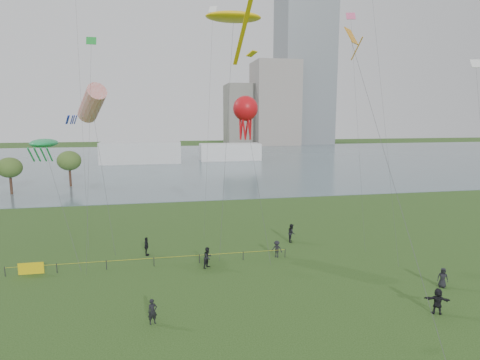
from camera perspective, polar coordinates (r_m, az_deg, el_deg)
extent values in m
plane|color=#1F3C13|center=(25.52, 4.61, -21.70)|extent=(400.00, 400.00, 0.00)
cube|color=slate|center=(121.95, -8.10, 2.79)|extent=(400.00, 120.00, 0.08)
cube|color=slate|center=(206.39, 9.24, 22.05)|extent=(24.00, 24.00, 120.00)
cube|color=gray|center=(190.45, 4.96, 10.77)|extent=(20.00, 20.00, 38.00)
cube|color=slate|center=(192.89, 0.39, 9.29)|extent=(16.00, 18.00, 28.00)
cube|color=silver|center=(116.69, -13.91, 3.81)|extent=(22.00, 8.00, 6.00)
cube|color=silver|center=(121.23, -1.44, 4.02)|extent=(18.00, 7.00, 5.00)
cylinder|color=#382319|center=(77.85, -29.77, -0.77)|extent=(0.44, 0.44, 2.83)
ellipsoid|color=#476427|center=(77.44, -29.95, 1.54)|extent=(4.02, 4.02, 3.39)
cylinder|color=#382319|center=(81.56, -22.98, 0.17)|extent=(0.44, 0.44, 3.03)
ellipsoid|color=#476427|center=(81.15, -23.13, 2.54)|extent=(4.31, 4.31, 3.63)
cylinder|color=black|center=(38.91, -30.45, -11.17)|extent=(0.07, 0.07, 0.85)
cylinder|color=black|center=(37.76, -24.61, -11.33)|extent=(0.07, 0.07, 0.85)
cylinder|color=black|center=(37.01, -18.46, -11.37)|extent=(0.07, 0.07, 0.85)
cylinder|color=black|center=(36.68, -12.14, -11.29)|extent=(0.07, 0.07, 0.85)
cylinder|color=black|center=(36.79, -5.78, -11.06)|extent=(0.07, 0.07, 0.85)
cylinder|color=black|center=(37.33, 0.45, -10.72)|extent=(0.07, 0.07, 0.85)
cylinder|color=black|center=(38.28, 6.42, -10.26)|extent=(0.07, 0.07, 0.85)
cylinder|color=gold|center=(36.58, -12.16, -10.81)|extent=(24.00, 0.03, 0.03)
cube|color=#DCBC0B|center=(38.25, -27.59, -11.09)|extent=(2.00, 0.04, 1.00)
imported|color=black|center=(35.55, -4.60, -10.93)|extent=(1.12, 1.12, 1.84)
imported|color=black|center=(38.09, 5.25, -9.75)|extent=(1.19, 1.06, 1.60)
imported|color=black|center=(39.37, -13.16, -9.19)|extent=(0.47, 1.05, 1.77)
imported|color=black|center=(35.33, 26.87, -12.28)|extent=(0.90, 0.82, 1.55)
imported|color=black|center=(30.78, 26.28, -15.19)|extent=(1.71, 1.16, 1.77)
imported|color=black|center=(27.25, -12.34, -17.82)|extent=(0.69, 0.56, 1.64)
imported|color=black|center=(42.73, 7.35, -7.47)|extent=(0.99, 1.11, 1.92)
cylinder|color=#3F3F42|center=(37.30, -1.93, 6.11)|extent=(2.18, 4.48, 22.29)
ellipsoid|color=yellow|center=(40.69, -0.94, 22.16)|extent=(5.34, 3.34, 0.83)
cube|color=yellow|center=(36.15, 0.31, 19.94)|extent=(0.36, 6.98, 4.09)
cube|color=yellow|center=(32.13, 1.70, 17.52)|extent=(0.95, 0.95, 0.42)
cylinder|color=#3F3F42|center=(41.15, -18.85, 0.33)|extent=(2.11, 4.59, 14.33)
cylinder|color=red|center=(43.16, -20.32, 10.19)|extent=(3.79, 5.21, 3.91)
cylinder|color=#1A29B6|center=(42.20, -22.35, 7.94)|extent=(0.60, 1.13, 0.88)
cylinder|color=#1A29B6|center=(42.63, -22.62, 7.92)|extent=(0.60, 1.13, 0.88)
cylinder|color=#1A29B6|center=(42.58, -23.25, 7.89)|extent=(0.60, 1.13, 0.88)
cylinder|color=#1A29B6|center=(42.12, -23.38, 7.87)|extent=(0.60, 1.13, 0.88)
cylinder|color=#1A29B6|center=(41.89, -22.82, 7.91)|extent=(0.60, 1.13, 0.88)
cylinder|color=#3F3F42|center=(40.53, -24.09, -2.91)|extent=(4.52, 8.61, 10.42)
ellipsoid|color=#1C9A4F|center=(44.56, -26.10, 4.73)|extent=(2.47, 4.44, 0.86)
cylinder|color=#1C9A4F|center=(43.32, -27.58, 3.20)|extent=(0.16, 1.79, 1.54)
cylinder|color=#1C9A4F|center=(43.16, -26.88, 3.23)|extent=(0.16, 1.79, 1.54)
cylinder|color=#1C9A4F|center=(43.02, -26.17, 3.26)|extent=(0.16, 1.79, 1.54)
cylinder|color=#1C9A4F|center=(42.87, -25.46, 3.30)|extent=(0.16, 1.79, 1.54)
cylinder|color=#3F3F42|center=(36.39, 2.56, -0.70)|extent=(1.43, 4.51, 13.79)
sphere|color=red|center=(37.92, 0.78, 10.15)|extent=(2.33, 2.33, 2.33)
cylinder|color=red|center=(38.02, 1.52, 7.73)|extent=(0.18, 0.54, 2.60)
cylinder|color=red|center=(38.39, 1.01, 7.75)|extent=(0.49, 0.36, 2.61)
cylinder|color=red|center=(38.29, 0.27, 7.74)|extent=(0.49, 0.36, 2.61)
cylinder|color=red|center=(37.82, 0.02, 7.73)|extent=(0.18, 0.54, 2.60)
cylinder|color=red|center=(37.44, 0.53, 7.71)|extent=(0.49, 0.36, 2.61)
cylinder|color=red|center=(37.55, 1.29, 7.72)|extent=(0.49, 0.36, 2.61)
cylinder|color=#3F3F42|center=(25.53, 20.96, 0.05)|extent=(0.32, 12.01, 18.63)
cube|color=orange|center=(30.94, 15.56, 19.12)|extent=(1.38, 1.38, 1.13)
cylinder|color=orange|center=(29.98, 16.28, 17.48)|extent=(0.08, 1.58, 1.35)
cube|color=white|center=(48.35, -3.89, 23.07)|extent=(1.05, 0.96, 0.76)
cube|color=white|center=(42.38, 30.53, 14.09)|extent=(0.97, 0.68, 0.76)
cube|color=#198C2D|center=(42.17, -20.40, 18.08)|extent=(1.01, 0.76, 0.76)
cube|color=#E5598C|center=(44.29, 15.48, 21.56)|extent=(1.04, 0.85, 0.76)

